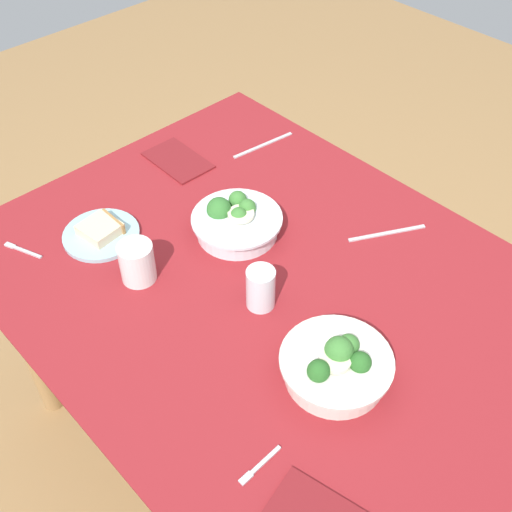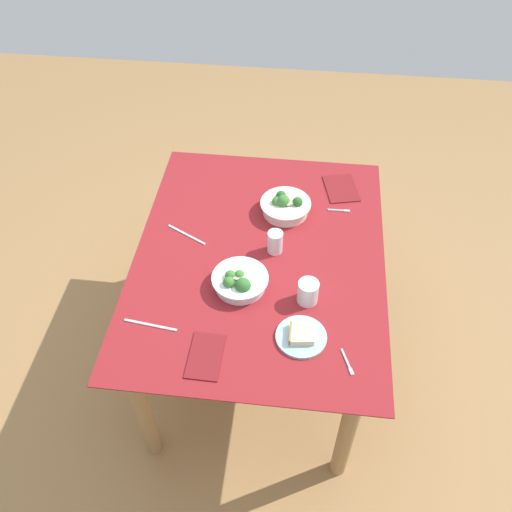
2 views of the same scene
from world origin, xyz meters
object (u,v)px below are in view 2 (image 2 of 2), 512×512
object	(u,v)px
napkin_folded_lower	(206,356)
fork_by_far_bowl	(340,210)
water_glass_center	(275,242)
napkin_folded_upper	(341,188)
table_knife_left	(187,235)
fork_by_near_bowl	(348,363)
bread_side_plate	(301,336)
water_glass_side	(308,292)
broccoli_bowl_far	(285,206)
broccoli_bowl_near	(240,281)
table_knife_right	(150,325)

from	to	relation	value
napkin_folded_lower	fork_by_far_bowl	bearing A→B (deg)	150.44
water_glass_center	napkin_folded_upper	distance (m)	0.53
table_knife_left	napkin_folded_lower	world-z (taller)	napkin_folded_lower
napkin_folded_lower	fork_by_near_bowl	bearing A→B (deg)	93.23
bread_side_plate	water_glass_center	xyz separation A→B (m)	(-0.44, -0.14, 0.04)
bread_side_plate	water_glass_side	bearing A→B (deg)	175.37
broccoli_bowl_far	broccoli_bowl_near	size ratio (longest dim) A/B	1.01
bread_side_plate	napkin_folded_upper	bearing A→B (deg)	170.73
fork_by_near_bowl	water_glass_side	bearing A→B (deg)	-170.92
water_glass_center	water_glass_side	distance (m)	0.30
table_knife_right	napkin_folded_lower	distance (m)	0.26
table_knife_right	napkin_folded_upper	xyz separation A→B (m)	(-0.90, 0.72, 0.00)
fork_by_near_bowl	table_knife_left	xyz separation A→B (m)	(-0.59, -0.71, -0.00)
napkin_folded_lower	water_glass_side	bearing A→B (deg)	130.60
table_knife_right	napkin_folded_upper	size ratio (longest dim) A/B	1.05
table_knife_left	napkin_folded_upper	xyz separation A→B (m)	(-0.40, 0.68, 0.00)
broccoli_bowl_far	fork_by_far_bowl	size ratio (longest dim) A/B	2.26
broccoli_bowl_far	fork_by_far_bowl	xyz separation A→B (m)	(-0.04, 0.25, -0.04)
bread_side_plate	table_knife_left	distance (m)	0.73
fork_by_far_bowl	napkin_folded_upper	size ratio (longest dim) A/B	0.51
napkin_folded_upper	water_glass_side	bearing A→B (deg)	-10.47
table_knife_left	bread_side_plate	bearing A→B (deg)	165.72
bread_side_plate	water_glass_center	size ratio (longest dim) A/B	1.87
table_knife_left	broccoli_bowl_near	bearing A→B (deg)	163.75
water_glass_side	napkin_folded_upper	xyz separation A→B (m)	(-0.70, 0.13, -0.05)
water_glass_center	table_knife_right	xyz separation A→B (m)	(0.45, -0.44, -0.05)
broccoli_bowl_near	water_glass_center	world-z (taller)	water_glass_center
broccoli_bowl_far	bread_side_plate	xyz separation A→B (m)	(0.69, 0.11, -0.02)
water_glass_side	napkin_folded_upper	size ratio (longest dim) A/B	0.49
table_knife_left	napkin_folded_lower	size ratio (longest dim) A/B	1.05
fork_by_far_bowl	broccoli_bowl_near	bearing A→B (deg)	-129.70
water_glass_side	napkin_folded_upper	distance (m)	0.72
fork_by_near_bowl	napkin_folded_lower	bearing A→B (deg)	-107.76
table_knife_left	napkin_folded_lower	distance (m)	0.65
fork_by_far_bowl	fork_by_near_bowl	xyz separation A→B (m)	(0.82, 0.03, 0.00)
water_glass_center	table_knife_left	size ratio (longest dim) A/B	0.49
broccoli_bowl_near	table_knife_left	distance (m)	0.39
bread_side_plate	water_glass_side	xyz separation A→B (m)	(-0.18, 0.01, 0.04)
water_glass_side	table_knife_right	size ratio (longest dim) A/B	0.47
napkin_folded_upper	fork_by_far_bowl	bearing A→B (deg)	-1.39
napkin_folded_upper	napkin_folded_lower	size ratio (longest dim) A/B	1.02
fork_by_far_bowl	fork_by_near_bowl	world-z (taller)	same
napkin_folded_lower	water_glass_center	bearing A→B (deg)	160.11
bread_side_plate	napkin_folded_lower	xyz separation A→B (m)	(0.12, -0.34, -0.01)
water_glass_side	napkin_folded_upper	world-z (taller)	water_glass_side
table_knife_left	water_glass_side	bearing A→B (deg)	179.03
water_glass_center	napkin_folded_upper	bearing A→B (deg)	147.63
broccoli_bowl_far	water_glass_side	size ratio (longest dim) A/B	2.31
fork_by_near_bowl	table_knife_left	world-z (taller)	same
broccoli_bowl_far	fork_by_far_bowl	bearing A→B (deg)	98.49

